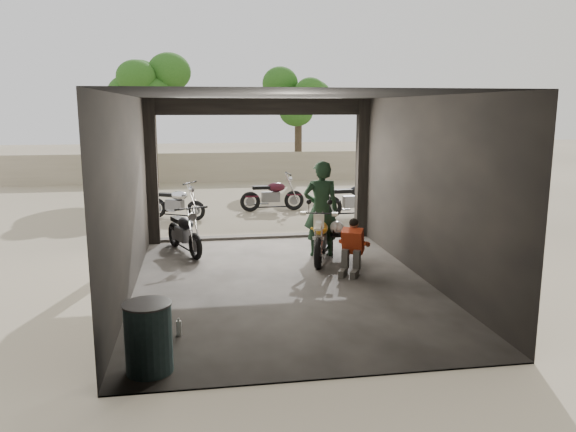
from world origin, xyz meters
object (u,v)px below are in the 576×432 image
object	(u,v)px
main_bike	(321,234)
stool	(338,237)
left_bike	(184,229)
mechanic	(351,249)
sign_post	(398,161)
outside_bike_a	(176,200)
helmet	(337,228)
outside_bike_b	(272,192)
rider	(321,209)
oil_drum	(149,339)
outside_bike_c	(355,196)

from	to	relation	value
main_bike	stool	world-z (taller)	main_bike
left_bike	mechanic	bearing A→B (deg)	-56.03
left_bike	mechanic	world-z (taller)	left_bike
stool	sign_post	xyz separation A→B (m)	(1.79, 1.54, 1.38)
main_bike	sign_post	size ratio (longest dim) A/B	0.62
outside_bike_a	helmet	size ratio (longest dim) A/B	5.01
outside_bike_b	sign_post	xyz separation A→B (m)	(2.42, -3.82, 1.23)
outside_bike_b	rider	world-z (taller)	rider
rider	oil_drum	world-z (taller)	rider
oil_drum	main_bike	bearing A→B (deg)	55.95
left_bike	helmet	distance (m)	3.17
outside_bike_c	stool	xyz separation A→B (m)	(-1.50, -3.97, -0.19)
outside_bike_a	outside_bike_c	world-z (taller)	outside_bike_c
left_bike	helmet	size ratio (longest dim) A/B	5.05
outside_bike_b	sign_post	size ratio (longest dim) A/B	0.63
mechanic	stool	world-z (taller)	mechanic
outside_bike_b	oil_drum	bearing A→B (deg)	162.73
outside_bike_c	mechanic	world-z (taller)	outside_bike_c
mechanic	helmet	bearing A→B (deg)	116.78
left_bike	outside_bike_c	distance (m)	5.59
stool	sign_post	distance (m)	2.74
outside_bike_c	sign_post	distance (m)	2.73
main_bike	stool	size ratio (longest dim) A/B	3.34
outside_bike_b	outside_bike_c	distance (m)	2.54
left_bike	outside_bike_c	xyz separation A→B (m)	(4.60, 3.18, 0.07)
outside_bike_a	main_bike	bearing A→B (deg)	-118.56
mechanic	sign_post	bearing A→B (deg)	84.70
mechanic	stool	distance (m)	1.27
main_bike	outside_bike_b	size ratio (longest dim) A/B	0.98
rider	sign_post	distance (m)	2.69
outside_bike_a	stool	size ratio (longest dim) A/B	3.16
stool	helmet	bearing A→B (deg)	-128.23
main_bike	stool	bearing A→B (deg)	45.66
helmet	rider	bearing A→B (deg)	158.34
rider	stool	bearing A→B (deg)	166.74
mechanic	oil_drum	bearing A→B (deg)	-106.21
outside_bike_b	mechanic	xyz separation A→B (m)	(0.56, -6.62, -0.07)
helmet	sign_post	size ratio (longest dim) A/B	0.12
outside_bike_a	outside_bike_b	distance (m)	2.86
rider	sign_post	size ratio (longest dim) A/B	0.75
outside_bike_c	mechanic	xyz separation A→B (m)	(-1.57, -5.24, -0.10)
outside_bike_a	mechanic	distance (m)	6.71
main_bike	outside_bike_a	size ratio (longest dim) A/B	1.06
left_bike	rider	xyz separation A→B (m)	(2.76, -0.68, 0.46)
oil_drum	helmet	bearing A→B (deg)	53.86
outside_bike_a	outside_bike_b	xyz separation A→B (m)	(2.75, 0.79, 0.04)
outside_bike_b	mechanic	size ratio (longest dim) A/B	1.68
main_bike	helmet	distance (m)	0.41
mechanic	stool	bearing A→B (deg)	115.11
stool	rider	bearing A→B (deg)	161.40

